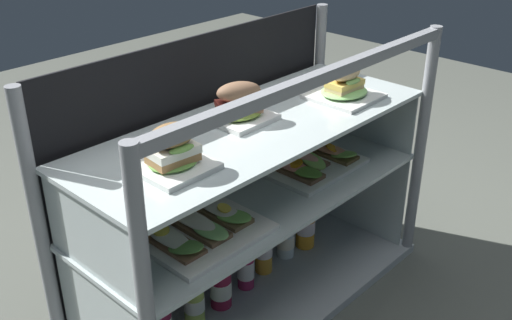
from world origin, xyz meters
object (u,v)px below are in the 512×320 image
object	(u,v)px
plated_roll_sandwich_right_of_center	(345,87)
juice_bottle_front_right_end	(194,299)
juice_bottle_front_middle	(264,246)
juice_bottle_front_fourth	(161,318)
juice_bottle_front_second	(306,225)
open_sandwich_tray_left_of_center	(197,226)
open_sandwich_tray_far_left	(305,159)
plated_roll_sandwich_center	(173,152)
juice_bottle_back_left	(286,237)
plated_roll_sandwich_far_right	(239,106)
juice_bottle_tucked_behind	(245,264)
juice_bottle_front_left_end	(221,285)

from	to	relation	value
plated_roll_sandwich_right_of_center	juice_bottle_front_right_end	size ratio (longest dim) A/B	0.93
juice_bottle_front_middle	juice_bottle_front_fourth	bearing A→B (deg)	-179.48
juice_bottle_front_middle	juice_bottle_front_second	xyz separation A→B (m)	(0.22, -0.01, -0.01)
open_sandwich_tray_left_of_center	open_sandwich_tray_far_left	distance (m)	0.54
juice_bottle_front_fourth	juice_bottle_front_right_end	bearing A→B (deg)	-7.20
plated_roll_sandwich_center	open_sandwich_tray_left_of_center	size ratio (longest dim) A/B	0.53
open_sandwich_tray_far_left	open_sandwich_tray_left_of_center	bearing A→B (deg)	-175.45
juice_bottle_front_middle	juice_bottle_back_left	distance (m)	0.13
juice_bottle_back_left	juice_bottle_front_middle	bearing A→B (deg)	-177.69
juice_bottle_back_left	open_sandwich_tray_left_of_center	bearing A→B (deg)	-169.43
plated_roll_sandwich_far_right	juice_bottle_front_middle	size ratio (longest dim) A/B	0.73
juice_bottle_front_second	juice_bottle_tucked_behind	bearing A→B (deg)	-178.94
juice_bottle_front_second	juice_bottle_front_fourth	bearing A→B (deg)	179.60
open_sandwich_tray_far_left	juice_bottle_back_left	xyz separation A→B (m)	(-0.03, 0.05, -0.33)
open_sandwich_tray_far_left	juice_bottle_front_middle	xyz separation A→B (m)	(-0.16, 0.05, -0.30)
plated_roll_sandwich_far_right	open_sandwich_tray_left_of_center	world-z (taller)	plated_roll_sandwich_far_right
open_sandwich_tray_left_of_center	juice_bottle_front_fourth	size ratio (longest dim) A/B	1.60
open_sandwich_tray_left_of_center	juice_bottle_tucked_behind	bearing A→B (deg)	15.43
plated_roll_sandwich_far_right	juice_bottle_front_left_end	size ratio (longest dim) A/B	0.86
plated_roll_sandwich_far_right	juice_bottle_front_left_end	world-z (taller)	plated_roll_sandwich_far_right
open_sandwich_tray_far_left	juice_bottle_back_left	world-z (taller)	open_sandwich_tray_far_left
plated_roll_sandwich_right_of_center	plated_roll_sandwich_center	bearing A→B (deg)	178.72
plated_roll_sandwich_right_of_center	juice_bottle_front_fourth	xyz separation A→B (m)	(-0.71, 0.12, -0.59)
plated_roll_sandwich_far_right	juice_bottle_front_fourth	world-z (taller)	plated_roll_sandwich_far_right
plated_roll_sandwich_far_right	juice_bottle_tucked_behind	bearing A→B (deg)	-51.23
juice_bottle_front_left_end	juice_bottle_tucked_behind	bearing A→B (deg)	3.54
juice_bottle_front_second	juice_bottle_back_left	bearing A→B (deg)	171.79
plated_roll_sandwich_far_right	open_sandwich_tray_far_left	world-z (taller)	plated_roll_sandwich_far_right
juice_bottle_front_second	open_sandwich_tray_left_of_center	bearing A→B (deg)	-172.44
plated_roll_sandwich_center	juice_bottle_front_fourth	distance (m)	0.61
juice_bottle_front_fourth	juice_bottle_tucked_behind	size ratio (longest dim) A/B	0.87
open_sandwich_tray_left_of_center	juice_bottle_front_second	distance (m)	0.69
open_sandwich_tray_far_left	juice_bottle_front_left_end	size ratio (longest dim) A/B	1.62
juice_bottle_front_fourth	juice_bottle_front_second	distance (m)	0.69
juice_bottle_front_left_end	juice_bottle_front_middle	size ratio (longest dim) A/B	0.85
plated_roll_sandwich_right_of_center	juice_bottle_tucked_behind	world-z (taller)	plated_roll_sandwich_right_of_center
open_sandwich_tray_left_of_center	open_sandwich_tray_far_left	world-z (taller)	open_sandwich_tray_left_of_center
juice_bottle_tucked_behind	juice_bottle_front_second	world-z (taller)	juice_bottle_tucked_behind
juice_bottle_back_left	plated_roll_sandwich_right_of_center	bearing A→B (deg)	-47.25
open_sandwich_tray_far_left	juice_bottle_front_second	bearing A→B (deg)	29.18
open_sandwich_tray_left_of_center	juice_bottle_tucked_behind	xyz separation A→B (m)	(0.27, 0.07, -0.31)
juice_bottle_front_left_end	open_sandwich_tray_far_left	bearing A→B (deg)	-3.43
plated_roll_sandwich_far_right	plated_roll_sandwich_right_of_center	xyz separation A→B (m)	(0.37, -0.12, -0.01)
plated_roll_sandwich_far_right	juice_bottle_front_second	size ratio (longest dim) A/B	0.84
juice_bottle_front_fourth	juice_bottle_front_middle	size ratio (longest dim) A/B	0.86
juice_bottle_front_middle	juice_bottle_back_left	xyz separation A→B (m)	(0.13, 0.01, -0.02)
plated_roll_sandwich_center	juice_bottle_front_fourth	world-z (taller)	plated_roll_sandwich_center
juice_bottle_front_middle	juice_bottle_front_second	distance (m)	0.23
open_sandwich_tray_far_left	juice_bottle_front_second	distance (m)	0.33
juice_bottle_front_right_end	juice_bottle_tucked_behind	distance (m)	0.24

